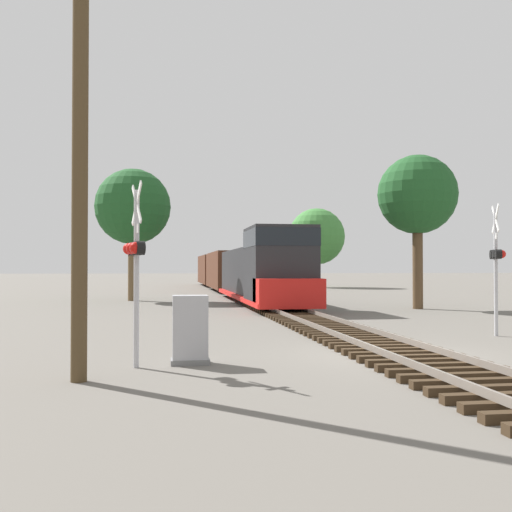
# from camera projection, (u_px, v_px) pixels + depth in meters

# --- Properties ---
(ground_plane) EXTENTS (400.00, 400.00, 0.00)m
(ground_plane) POSITION_uv_depth(u_px,v_px,m) (397.00, 356.00, 14.75)
(ground_plane) COLOR #666059
(rail_track_bed) EXTENTS (2.60, 160.00, 0.31)m
(rail_track_bed) POSITION_uv_depth(u_px,v_px,m) (397.00, 350.00, 14.75)
(rail_track_bed) COLOR #382819
(rail_track_bed) RESTS_ON ground
(freight_train) EXTENTS (3.13, 51.32, 4.20)m
(freight_train) POSITION_uv_depth(u_px,v_px,m) (232.00, 271.00, 51.25)
(freight_train) COLOR #232326
(freight_train) RESTS_ON ground
(crossing_signal_near) EXTENTS (0.53, 1.01, 4.05)m
(crossing_signal_near) POSITION_uv_depth(u_px,v_px,m) (135.00, 256.00, 13.06)
(crossing_signal_near) COLOR #B7B7BC
(crossing_signal_near) RESTS_ON ground
(crossing_signal_far) EXTENTS (0.57, 1.01, 4.20)m
(crossing_signal_far) POSITION_uv_depth(u_px,v_px,m) (497.00, 259.00, 19.03)
(crossing_signal_far) COLOR #B7B7BC
(crossing_signal_far) RESTS_ON ground
(relay_cabinet) EXTENTS (0.87, 0.58, 1.55)m
(relay_cabinet) POSITION_uv_depth(u_px,v_px,m) (190.00, 330.00, 13.52)
(relay_cabinet) COLOR slate
(relay_cabinet) RESTS_ON ground
(utility_pole) EXTENTS (1.80, 0.31, 9.07)m
(utility_pole) POSITION_uv_depth(u_px,v_px,m) (80.00, 140.00, 11.52)
(utility_pole) COLOR #4C3A23
(utility_pole) RESTS_ON ground
(tree_far_right) EXTENTS (4.16, 4.16, 8.11)m
(tree_far_right) POSITION_uv_depth(u_px,v_px,m) (417.00, 196.00, 31.52)
(tree_far_right) COLOR brown
(tree_far_right) RESTS_ON ground
(tree_mid_background) EXTENTS (4.94, 4.94, 8.65)m
(tree_mid_background) POSITION_uv_depth(u_px,v_px,m) (133.00, 207.00, 39.20)
(tree_mid_background) COLOR brown
(tree_mid_background) RESTS_ON ground
(tree_deep_background) EXTENTS (6.15, 6.15, 8.64)m
(tree_deep_background) POSITION_uv_depth(u_px,v_px,m) (317.00, 237.00, 65.37)
(tree_deep_background) COLOR brown
(tree_deep_background) RESTS_ON ground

